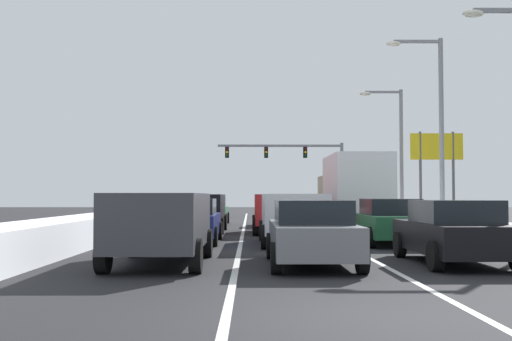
{
  "coord_description": "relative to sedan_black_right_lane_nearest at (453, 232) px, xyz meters",
  "views": [
    {
      "loc": [
        -1.38,
        -8.22,
        1.62
      ],
      "look_at": [
        -0.95,
        38.06,
        3.5
      ],
      "focal_mm": 43.35,
      "sensor_mm": 36.0,
      "label": 1
    }
  ],
  "objects": [
    {
      "name": "snow_bank_left_shoulder",
      "position": [
        -10.44,
        16.24,
        -0.31
      ],
      "size": [
        1.77,
        49.84,
        0.91
      ],
      "primitive_type": "cube",
      "color": "white",
      "rests_on": "ground"
    },
    {
      "name": "street_lamp_right_mid",
      "position": [
        3.78,
        13.98,
        4.56
      ],
      "size": [
        2.66,
        0.36,
        9.0
      ],
      "color": "gray",
      "rests_on": "ground"
    },
    {
      "name": "suv_black_left_lane_third",
      "position": [
        -7.0,
        12.67,
        0.25
      ],
      "size": [
        2.16,
        4.9,
        1.67
      ],
      "color": "black",
      "rests_on": "ground"
    },
    {
      "name": "sedan_navy_left_lane_second",
      "position": [
        -6.85,
        6.52,
        0.0
      ],
      "size": [
        2.0,
        4.5,
        1.51
      ],
      "color": "navy",
      "rests_on": "ground"
    },
    {
      "name": "box_truck_right_lane_third",
      "position": [
        -0.21,
        12.99,
        1.14
      ],
      "size": [
        2.53,
        7.2,
        3.36
      ],
      "color": "#937F60",
      "rests_on": "ground"
    },
    {
      "name": "sedan_green_right_lane_second",
      "position": [
        -0.19,
        5.89,
        0.0
      ],
      "size": [
        2.0,
        4.5,
        1.51
      ],
      "color": "#1E5633",
      "rests_on": "ground"
    },
    {
      "name": "suv_red_center_lane_third",
      "position": [
        -3.64,
        11.86,
        0.25
      ],
      "size": [
        2.16,
        4.9,
        1.67
      ],
      "color": "maroon",
      "rests_on": "ground"
    },
    {
      "name": "lane_stripe_between_right_lane_and_center_lane",
      "position": [
        -1.74,
        16.24,
        -0.76
      ],
      "size": [
        0.14,
        49.84,
        0.01
      ],
      "primitive_type": "cube",
      "color": "silver",
      "rests_on": "ground"
    },
    {
      "name": "ground_plane",
      "position": [
        -3.44,
        11.71,
        -0.76
      ],
      "size": [
        120.0,
        120.0,
        0.0
      ],
      "primitive_type": "plane",
      "color": "black"
    },
    {
      "name": "lane_stripe_between_center_lane_and_left_lane",
      "position": [
        -5.14,
        16.24,
        -0.76
      ],
      "size": [
        0.14,
        49.84,
        0.01
      ],
      "primitive_type": "cube",
      "color": "silver",
      "rests_on": "ground"
    },
    {
      "name": "sedan_green_left_lane_fourth",
      "position": [
        -7.05,
        19.84,
        0.0
      ],
      "size": [
        2.0,
        4.5,
        1.51
      ],
      "color": "#1E5633",
      "rests_on": "ground"
    },
    {
      "name": "suv_maroon_right_lane_fourth",
      "position": [
        -0.17,
        20.93,
        0.25
      ],
      "size": [
        2.16,
        4.9,
        1.67
      ],
      "color": "maroon",
      "rests_on": "ground"
    },
    {
      "name": "roadside_sign_right",
      "position": [
        6.51,
        22.66,
        3.25
      ],
      "size": [
        3.2,
        0.16,
        5.5
      ],
      "color": "#59595B",
      "rests_on": "ground"
    },
    {
      "name": "suv_white_center_lane_second",
      "position": [
        -3.41,
        5.76,
        0.25
      ],
      "size": [
        2.16,
        4.9,
        1.67
      ],
      "color": "silver",
      "rests_on": "ground"
    },
    {
      "name": "street_lamp_right_far",
      "position": [
        4.1,
        23.04,
        4.11
      ],
      "size": [
        2.66,
        0.36,
        8.14
      ],
      "color": "gray",
      "rests_on": "ground"
    },
    {
      "name": "suv_charcoal_left_lane_nearest",
      "position": [
        -6.9,
        -0.1,
        0.25
      ],
      "size": [
        2.16,
        4.9,
        1.67
      ],
      "color": "#38383D",
      "rests_on": "ground"
    },
    {
      "name": "sedan_silver_center_lane_fourth",
      "position": [
        -3.39,
        18.17,
        0.0
      ],
      "size": [
        2.0,
        4.5,
        1.51
      ],
      "color": "#B7BABF",
      "rests_on": "ground"
    },
    {
      "name": "sedan_gray_center_lane_nearest",
      "position": [
        -3.4,
        -0.36,
        0.0
      ],
      "size": [
        2.0,
        4.5,
        1.51
      ],
      "color": "slate",
      "rests_on": "ground"
    },
    {
      "name": "sedan_black_right_lane_nearest",
      "position": [
        0.0,
        0.0,
        0.0
      ],
      "size": [
        2.0,
        4.5,
        1.51
      ],
      "color": "black",
      "rests_on": "ground"
    },
    {
      "name": "traffic_light_gantry",
      "position": [
        -0.66,
        38.88,
        3.97
      ],
      "size": [
        10.94,
        0.47,
        6.2
      ],
      "color": "slate",
      "rests_on": "ground"
    },
    {
      "name": "snow_bank_right_shoulder",
      "position": [
        3.56,
        16.24,
        -0.44
      ],
      "size": [
        2.01,
        49.84,
        0.65
      ],
      "primitive_type": "cube",
      "color": "white",
      "rests_on": "ground"
    }
  ]
}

